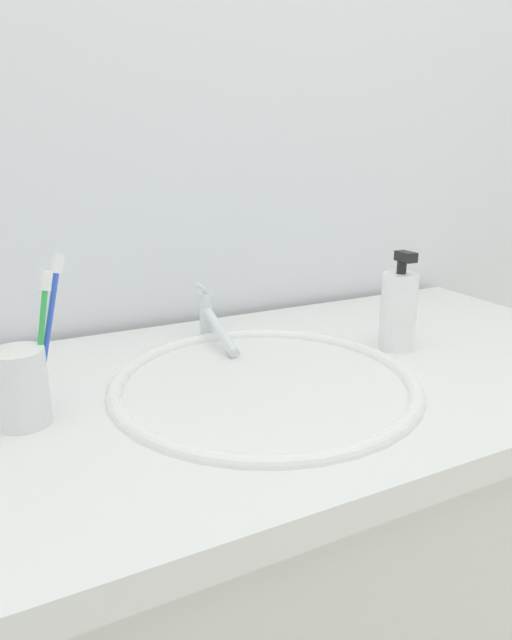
{
  "coord_description": "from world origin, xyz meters",
  "views": [
    {
      "loc": [
        -0.36,
        -0.68,
        1.21
      ],
      "look_at": [
        -0.03,
        0.01,
        0.97
      ],
      "focal_mm": 30.15,
      "sensor_mm": 36.0,
      "label": 1
    }
  ],
  "objects_px": {
    "soap_dispenser": "(398,310)",
    "toothbrush_green": "(41,335)",
    "toothbrush_cup": "(21,386)",
    "toothbrush_blue": "(49,326)",
    "faucet": "(212,321)"
  },
  "relations": [
    {
      "from": "soap_dispenser",
      "to": "toothbrush_green",
      "type": "bearing_deg",
      "value": 179.78
    },
    {
      "from": "toothbrush_green",
      "to": "soap_dispenser",
      "type": "height_order",
      "value": "toothbrush_green"
    },
    {
      "from": "toothbrush_cup",
      "to": "toothbrush_green",
      "type": "bearing_deg",
      "value": 9.86
    },
    {
      "from": "toothbrush_cup",
      "to": "soap_dispenser",
      "type": "xyz_separation_m",
      "value": [
        0.6,
        0.0,
        0.02
      ]
    },
    {
      "from": "toothbrush_green",
      "to": "toothbrush_cup",
      "type": "bearing_deg",
      "value": -170.14
    },
    {
      "from": "toothbrush_blue",
      "to": "toothbrush_cup",
      "type": "bearing_deg",
      "value": -162.07
    },
    {
      "from": "faucet",
      "to": "toothbrush_blue",
      "type": "xyz_separation_m",
      "value": [
        -0.29,
        -0.17,
        0.08
      ]
    },
    {
      "from": "toothbrush_cup",
      "to": "faucet",
      "type": "bearing_deg",
      "value": 28.8
    },
    {
      "from": "toothbrush_cup",
      "to": "toothbrush_blue",
      "type": "xyz_separation_m",
      "value": [
        0.04,
        0.01,
        0.07
      ]
    },
    {
      "from": "toothbrush_cup",
      "to": "soap_dispenser",
      "type": "distance_m",
      "value": 0.6
    },
    {
      "from": "soap_dispenser",
      "to": "toothbrush_cup",
      "type": "bearing_deg",
      "value": -179.68
    },
    {
      "from": "toothbrush_green",
      "to": "soap_dispenser",
      "type": "bearing_deg",
      "value": -0.22
    },
    {
      "from": "faucet",
      "to": "toothbrush_blue",
      "type": "height_order",
      "value": "toothbrush_blue"
    },
    {
      "from": "toothbrush_cup",
      "to": "toothbrush_green",
      "type": "xyz_separation_m",
      "value": [
        0.03,
        0.01,
        0.06
      ]
    },
    {
      "from": "toothbrush_cup",
      "to": "toothbrush_blue",
      "type": "bearing_deg",
      "value": 17.93
    }
  ]
}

